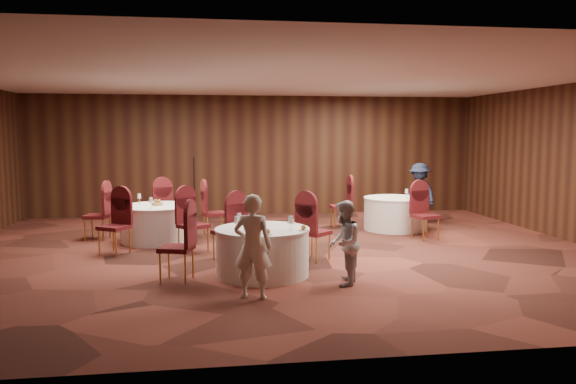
{
  "coord_description": "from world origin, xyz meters",
  "views": [
    {
      "loc": [
        -1.28,
        -10.13,
        2.2
      ],
      "look_at": [
        0.2,
        0.2,
        1.1
      ],
      "focal_mm": 35.0,
      "sensor_mm": 36.0,
      "label": 1
    }
  ],
  "objects": [
    {
      "name": "ground",
      "position": [
        0.0,
        0.0,
        0.0
      ],
      "size": [
        12.0,
        12.0,
        0.0
      ],
      "primitive_type": "plane",
      "color": "black",
      "rests_on": "ground"
    },
    {
      "name": "room_shell",
      "position": [
        0.0,
        0.0,
        1.96
      ],
      "size": [
        12.0,
        12.0,
        12.0
      ],
      "color": "silver",
      "rests_on": "ground"
    },
    {
      "name": "table_main",
      "position": [
        -0.46,
        -1.64,
        0.38
      ],
      "size": [
        1.46,
        1.46,
        0.74
      ],
      "color": "white",
      "rests_on": "ground"
    },
    {
      "name": "table_left",
      "position": [
        -2.31,
        1.4,
        0.38
      ],
      "size": [
        1.51,
        1.51,
        0.74
      ],
      "color": "white",
      "rests_on": "ground"
    },
    {
      "name": "table_right",
      "position": [
        2.94,
        2.07,
        0.38
      ],
      "size": [
        1.42,
        1.42,
        0.74
      ],
      "color": "white",
      "rests_on": "ground"
    },
    {
      "name": "chairs_main",
      "position": [
        -0.72,
        -0.98,
        0.5
      ],
      "size": [
        2.97,
        1.96,
        1.0
      ],
      "color": "#3F0C16",
      "rests_on": "ground"
    },
    {
      "name": "chairs_left",
      "position": [
        -2.33,
        1.4,
        0.5
      ],
      "size": [
        3.02,
        3.2,
        1.0
      ],
      "color": "#3F0C16",
      "rests_on": "ground"
    },
    {
      "name": "chairs_right",
      "position": [
        2.48,
        1.7,
        0.5
      ],
      "size": [
        1.96,
        2.3,
        1.0
      ],
      "color": "#3F0C16",
      "rests_on": "ground"
    },
    {
      "name": "tabletop_main",
      "position": [
        -0.33,
        -1.8,
        0.84
      ],
      "size": [
        1.11,
        1.11,
        0.22
      ],
      "color": "silver",
      "rests_on": "table_main"
    },
    {
      "name": "tabletop_left",
      "position": [
        -2.31,
        1.4,
        0.82
      ],
      "size": [
        0.91,
        0.81,
        0.22
      ],
      "color": "silver",
      "rests_on": "table_left"
    },
    {
      "name": "tabletop_right",
      "position": [
        3.12,
        1.86,
        0.9
      ],
      "size": [
        0.08,
        0.08,
        0.22
      ],
      "color": "silver",
      "rests_on": "table_right"
    },
    {
      "name": "mic_stand",
      "position": [
        -1.62,
        3.66,
        0.47
      ],
      "size": [
        0.24,
        0.24,
        1.62
      ],
      "color": "black",
      "rests_on": "ground"
    },
    {
      "name": "woman_a",
      "position": [
        -0.71,
        -2.83,
        0.7
      ],
      "size": [
        0.59,
        0.47,
        1.41
      ],
      "primitive_type": "imported",
      "rotation": [
        0.0,
        0.0,
        2.85
      ],
      "color": "silver",
      "rests_on": "ground"
    },
    {
      "name": "woman_b",
      "position": [
        0.65,
        -2.34,
        0.62
      ],
      "size": [
        0.65,
        0.73,
        1.23
      ],
      "primitive_type": "imported",
      "rotation": [
        0.0,
        0.0,
        4.35
      ],
      "color": "#ABACB0",
      "rests_on": "ground"
    },
    {
      "name": "man_c",
      "position": [
        3.83,
        2.89,
        0.74
      ],
      "size": [
        0.88,
        1.09,
        1.47
      ],
      "primitive_type": "imported",
      "rotation": [
        0.0,
        0.0,
        5.13
      ],
      "color": "#151B31",
      "rests_on": "ground"
    }
  ]
}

